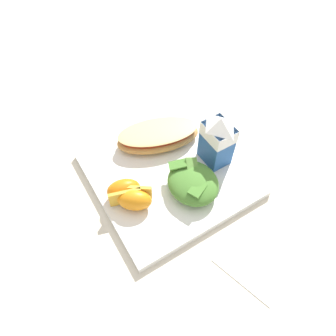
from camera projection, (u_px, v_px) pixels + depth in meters
The scene contains 8 objects.
ground at pixel (168, 176), 0.61m from camera, with size 3.00×3.00×0.00m, color beige.
white_plate at pixel (168, 173), 0.60m from camera, with size 0.28×0.28×0.02m, color white.
cheesy_pizza_bread at pixel (158, 136), 0.63m from camera, with size 0.13×0.19×0.04m.
green_salad_pile at pixel (193, 183), 0.55m from camera, with size 0.10×0.09×0.05m.
milk_carton at pixel (217, 138), 0.57m from camera, with size 0.06×0.04×0.11m.
orange_wedge_front at pixel (124, 190), 0.55m from camera, with size 0.05×0.07×0.04m.
orange_wedge_middle at pixel (135, 199), 0.53m from camera, with size 0.06×0.07×0.04m.
paper_napkin at pixel (258, 258), 0.51m from camera, with size 0.11×0.11×0.00m, color white.
Camera 1 is at (0.30, -0.18, 0.50)m, focal length 32.80 mm.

